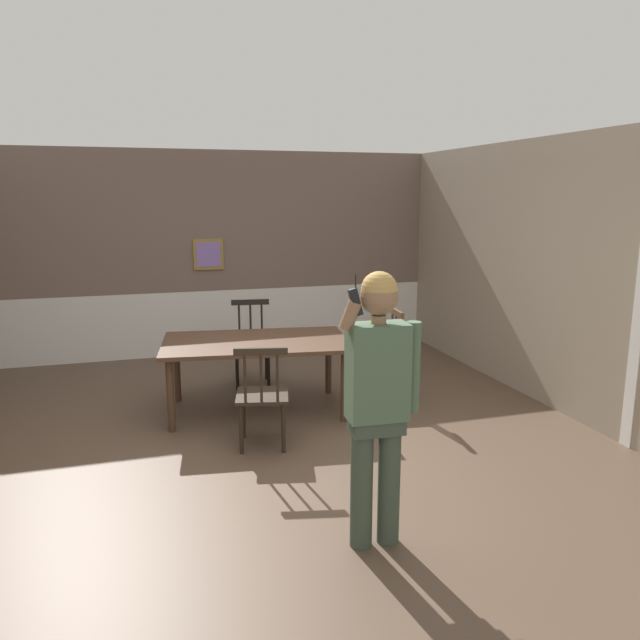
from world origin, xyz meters
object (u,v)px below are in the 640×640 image
at_px(chair_by_doorway, 252,344).
at_px(chair_at_table_head, 262,395).
at_px(chair_near_window, 382,361).
at_px(person_figure, 378,393).
at_px(dining_table, 256,348).

relative_size(chair_by_doorway, chair_at_table_head, 1.04).
relative_size(chair_near_window, person_figure, 0.58).
bearing_deg(person_figure, chair_near_window, -110.22).
bearing_deg(chair_near_window, person_figure, 163.35).
bearing_deg(chair_at_table_head, dining_table, 94.95).
bearing_deg(chair_by_doorway, dining_table, 90.27).
bearing_deg(chair_by_doorway, person_figure, 99.97).
height_order(dining_table, chair_at_table_head, chair_at_table_head).
distance_m(chair_by_doorway, chair_at_table_head, 1.86).
distance_m(dining_table, person_figure, 2.66).
bearing_deg(chair_near_window, chair_at_table_head, 124.16).
relative_size(chair_near_window, chair_at_table_head, 1.08).
bearing_deg(person_figure, chair_at_table_head, -74.57).
distance_m(chair_near_window, chair_at_table_head, 1.61).
height_order(dining_table, person_figure, person_figure).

